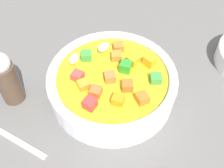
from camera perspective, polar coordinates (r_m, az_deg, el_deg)
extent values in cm
cube|color=#565451|center=(43.73, 0.00, -2.71)|extent=(140.00, 140.00, 2.00)
cylinder|color=white|center=(41.43, 0.00, -0.33)|extent=(19.18, 19.18, 3.80)
torus|color=white|center=(39.66, 0.00, 1.76)|extent=(19.38, 19.38, 1.36)
cylinder|color=gold|center=(39.82, 0.00, 1.56)|extent=(16.44, 16.44, 0.40)
cube|color=orange|center=(43.11, 1.37, 7.86)|extent=(2.11, 2.11, 1.19)
ellipsoid|color=beige|center=(42.88, -1.79, 7.76)|extent=(2.58, 2.23, 1.41)
cube|color=#C33C35|center=(39.27, -7.30, 1.77)|extent=(1.66, 1.66, 1.10)
cube|color=orange|center=(41.00, 8.03, 4.85)|extent=(2.06, 2.06, 1.59)
cube|color=#D45D2A|center=(37.14, -3.45, -1.60)|extent=(1.64, 1.64, 1.17)
cube|color=orange|center=(36.56, 6.41, -3.01)|extent=(2.20, 2.20, 1.27)
cube|color=#E55920|center=(37.71, 3.29, -0.36)|extent=(2.00, 2.00, 1.28)
cube|color=#279127|center=(39.84, 2.89, 3.68)|extent=(1.64, 1.64, 1.60)
cube|color=orange|center=(41.65, 0.95, 5.93)|extent=(2.04, 2.04, 1.15)
cube|color=orange|center=(41.07, 4.51, 5.09)|extent=(2.04, 2.04, 1.31)
cube|color=#388839|center=(39.12, 9.22, 1.18)|extent=(2.02, 2.02, 1.11)
cube|color=orange|center=(38.09, -6.04, -0.14)|extent=(2.20, 2.20, 1.09)
cube|color=orange|center=(38.73, -0.70, 1.57)|extent=(2.13, 2.13, 1.26)
cube|color=#378838|center=(41.78, -5.45, 5.96)|extent=(2.06, 2.06, 1.28)
cube|color=red|center=(35.87, -4.68, -4.17)|extent=(1.83, 1.83, 1.37)
ellipsoid|color=beige|center=(41.47, -7.99, 5.32)|extent=(2.21, 1.45, 1.39)
cube|color=orange|center=(36.26, 1.32, -3.29)|extent=(1.60, 1.60, 1.21)
cylinder|color=silver|center=(41.01, -20.96, -10.01)|extent=(2.91, 12.83, 0.86)
cylinder|color=#4C3828|center=(42.47, -21.01, 0.19)|extent=(3.32, 3.32, 7.05)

